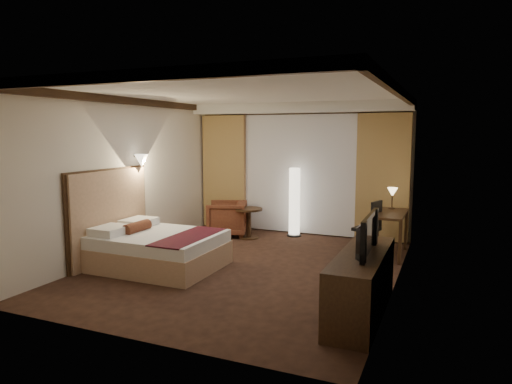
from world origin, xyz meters
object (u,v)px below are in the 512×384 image
at_px(armchair, 227,217).
at_px(television, 361,228).
at_px(desk, 388,234).
at_px(dresser, 362,284).
at_px(bed, 159,250).
at_px(side_table, 249,223).
at_px(floor_lamp, 294,202).
at_px(office_chair, 367,227).

bearing_deg(armchair, television, 26.31).
relative_size(desk, dresser, 0.60).
height_order(dresser, television, television).
distance_m(desk, television, 2.88).
height_order(bed, desk, desk).
relative_size(side_table, desk, 0.53).
xyz_separation_m(bed, side_table, (0.48, 2.38, 0.03)).
bearing_deg(floor_lamp, dresser, -60.71).
bearing_deg(office_chair, television, -65.07).
height_order(office_chair, television, television).
bearing_deg(floor_lamp, office_chair, -27.26).
bearing_deg(television, desk, -0.58).
height_order(desk, office_chair, office_chair).
relative_size(armchair, dresser, 0.41).
distance_m(bed, desk, 3.87).
bearing_deg(desk, dresser, -88.98).
xyz_separation_m(bed, armchair, (-0.03, 2.43, 0.12)).
distance_m(floor_lamp, desk, 2.13).
bearing_deg(floor_lamp, side_table, -144.79).
xyz_separation_m(floor_lamp, dresser, (2.00, -3.57, -0.34)).
distance_m(armchair, side_table, 0.53).
xyz_separation_m(desk, office_chair, (-0.36, -0.05, 0.10)).
distance_m(armchair, floor_lamp, 1.42).
bearing_deg(bed, armchair, 90.82).
distance_m(bed, television, 3.38).
distance_m(armchair, office_chair, 2.90).
distance_m(office_chair, dresser, 2.78).
relative_size(bed, dresser, 0.98).
relative_size(floor_lamp, dresser, 0.75).
bearing_deg(side_table, floor_lamp, 35.21).
bearing_deg(floor_lamp, television, -61.08).
xyz_separation_m(side_table, television, (2.75, -3.02, 0.72)).
bearing_deg(desk, floor_lamp, 158.47).
height_order(armchair, television, television).
bearing_deg(dresser, side_table, 132.59).
xyz_separation_m(armchair, office_chair, (2.88, -0.33, 0.08)).
xyz_separation_m(desk, dresser, (0.05, -2.80, -0.01)).
bearing_deg(desk, side_table, 175.33).
xyz_separation_m(floor_lamp, television, (1.97, -3.57, 0.32)).
bearing_deg(armchair, desk, 64.75).
bearing_deg(bed, dresser, -11.15).
distance_m(desk, dresser, 2.80).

